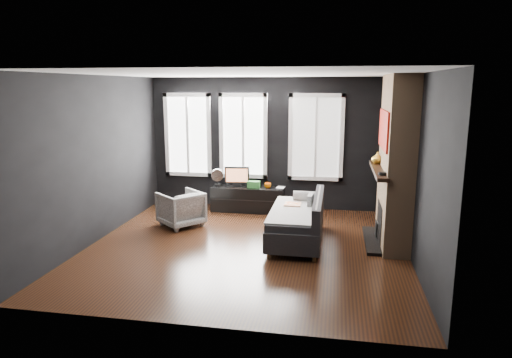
% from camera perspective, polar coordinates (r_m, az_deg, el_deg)
% --- Properties ---
extents(floor, '(5.00, 5.00, 0.00)m').
position_cam_1_polar(floor, '(7.37, -1.18, -8.46)').
color(floor, black).
rests_on(floor, ground).
extents(ceiling, '(5.00, 5.00, 0.00)m').
position_cam_1_polar(ceiling, '(6.93, -1.28, 13.01)').
color(ceiling, white).
rests_on(ceiling, ground).
extents(wall_back, '(5.00, 0.02, 2.70)m').
position_cam_1_polar(wall_back, '(9.47, 1.72, 4.44)').
color(wall_back, black).
rests_on(wall_back, ground).
extents(wall_left, '(0.02, 5.00, 2.70)m').
position_cam_1_polar(wall_left, '(7.90, -19.33, 2.36)').
color(wall_left, black).
rests_on(wall_left, ground).
extents(wall_right, '(0.02, 5.00, 2.70)m').
position_cam_1_polar(wall_right, '(6.99, 19.31, 1.23)').
color(wall_right, black).
rests_on(wall_right, ground).
extents(windows, '(4.00, 0.16, 1.76)m').
position_cam_1_polar(windows, '(9.43, -1.03, 10.70)').
color(windows, white).
rests_on(windows, wall_back).
extents(fireplace, '(0.70, 1.62, 2.70)m').
position_cam_1_polar(fireplace, '(7.55, 17.11, 2.10)').
color(fireplace, '#93724C').
rests_on(fireplace, floor).
extents(sofa, '(0.92, 1.84, 0.79)m').
position_cam_1_polar(sofa, '(7.52, 5.09, -4.93)').
color(sofa, black).
rests_on(sofa, floor).
extents(stripe_pillow, '(0.10, 0.33, 0.32)m').
position_cam_1_polar(stripe_pillow, '(7.78, 6.81, -3.07)').
color(stripe_pillow, gray).
rests_on(stripe_pillow, sofa).
extents(armchair, '(0.94, 0.94, 0.71)m').
position_cam_1_polar(armchair, '(8.46, -9.38, -3.46)').
color(armchair, silver).
rests_on(armchair, floor).
extents(media_console, '(1.47, 0.47, 0.51)m').
position_cam_1_polar(media_console, '(9.34, -1.02, -2.50)').
color(media_console, black).
rests_on(media_console, floor).
extents(monitor, '(0.52, 0.18, 0.46)m').
position_cam_1_polar(monitor, '(9.32, -2.41, 0.49)').
color(monitor, black).
rests_on(monitor, media_console).
extents(desk_fan, '(0.31, 0.31, 0.36)m').
position_cam_1_polar(desk_fan, '(9.40, -4.86, 0.24)').
color(desk_fan, gray).
rests_on(desk_fan, media_console).
extents(mug, '(0.16, 0.14, 0.13)m').
position_cam_1_polar(mug, '(9.18, 1.49, -0.72)').
color(mug, '#E26201').
rests_on(mug, media_console).
extents(book, '(0.16, 0.03, 0.21)m').
position_cam_1_polar(book, '(9.20, 2.63, -0.44)').
color(book, tan).
rests_on(book, media_console).
extents(storage_box, '(0.25, 0.16, 0.13)m').
position_cam_1_polar(storage_box, '(9.21, -0.29, -0.67)').
color(storage_box, '#2A6729').
rests_on(storage_box, media_console).
extents(mantel_vase, '(0.24, 0.24, 0.20)m').
position_cam_1_polar(mantel_vase, '(7.97, 14.93, 2.54)').
color(mantel_vase, '#C88339').
rests_on(mantel_vase, fireplace).
extents(mantel_clock, '(0.14, 0.14, 0.04)m').
position_cam_1_polar(mantel_clock, '(7.00, 15.56, 0.65)').
color(mantel_clock, black).
rests_on(mantel_clock, fireplace).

